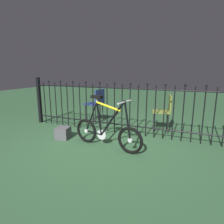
{
  "coord_description": "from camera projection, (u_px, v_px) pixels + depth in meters",
  "views": [
    {
      "loc": [
        1.39,
        -2.94,
        1.3
      ],
      "look_at": [
        0.05,
        0.2,
        0.55
      ],
      "focal_mm": 30.7,
      "sensor_mm": 36.0,
      "label": 1
    }
  ],
  "objects": [
    {
      "name": "iron_fence",
      "position": [
        117.0,
        106.0,
        3.96
      ],
      "size": [
        4.31,
        0.07,
        1.13
      ],
      "color": "black",
      "rests_on": "ground"
    },
    {
      "name": "ground_plane",
      "position": [
        105.0,
        144.0,
        3.46
      ],
      "size": [
        20.0,
        20.0,
        0.0
      ],
      "primitive_type": "plane",
      "color": "#2E5534"
    },
    {
      "name": "chair_navy",
      "position": [
        96.0,
        102.0,
        4.76
      ],
      "size": [
        0.45,
        0.44,
        0.84
      ],
      "color": "black",
      "rests_on": "ground"
    },
    {
      "name": "chair_olive",
      "position": [
        165.0,
        109.0,
        4.06
      ],
      "size": [
        0.43,
        0.43,
        0.79
      ],
      "color": "black",
      "rests_on": "ground"
    },
    {
      "name": "display_crate",
      "position": [
        63.0,
        133.0,
        3.7
      ],
      "size": [
        0.28,
        0.28,
        0.22
      ],
      "primitive_type": "cube",
      "rotation": [
        0.0,
        0.0,
        0.19
      ],
      "color": "#4C4C51",
      "rests_on": "ground"
    },
    {
      "name": "bicycle",
      "position": [
        106.0,
        131.0,
        3.23
      ],
      "size": [
        1.33,
        0.4,
        0.89
      ],
      "color": "black",
      "rests_on": "ground"
    }
  ]
}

